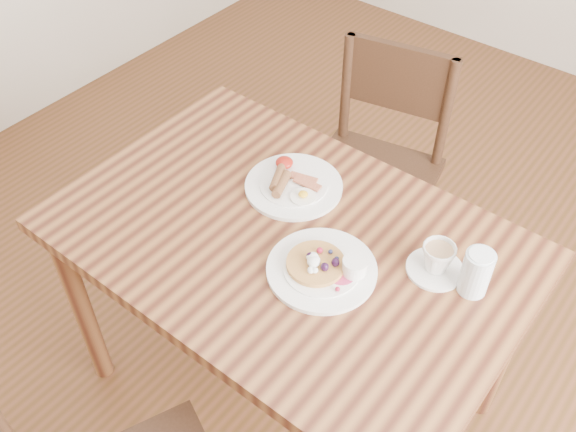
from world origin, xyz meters
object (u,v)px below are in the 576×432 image
object	(u,v)px
dining_table	(288,261)
water_glass	(476,273)
breakfast_plate	(292,184)
pancake_plate	(324,268)
chair_far	(377,162)
teacup_saucer	(437,260)

from	to	relation	value
dining_table	water_glass	size ratio (longest dim) A/B	9.97
water_glass	dining_table	bearing A→B (deg)	-163.67
dining_table	breakfast_plate	world-z (taller)	breakfast_plate
pancake_plate	chair_far	bearing A→B (deg)	110.95
teacup_saucer	water_glass	size ratio (longest dim) A/B	1.16
pancake_plate	water_glass	size ratio (longest dim) A/B	2.24
teacup_saucer	pancake_plate	bearing A→B (deg)	-140.91
chair_far	breakfast_plate	bearing A→B (deg)	80.28
breakfast_plate	water_glass	xyz separation A→B (m)	(0.55, -0.02, 0.05)
teacup_saucer	water_glass	distance (m)	0.10
breakfast_plate	water_glass	world-z (taller)	water_glass
teacup_saucer	water_glass	world-z (taller)	water_glass
dining_table	breakfast_plate	xyz separation A→B (m)	(-0.10, 0.15, 0.11)
teacup_saucer	water_glass	bearing A→B (deg)	0.95
pancake_plate	teacup_saucer	size ratio (longest dim) A/B	1.93
chair_far	water_glass	distance (m)	0.84
chair_far	teacup_saucer	size ratio (longest dim) A/B	6.29
dining_table	pancake_plate	size ratio (longest dim) A/B	4.44
pancake_plate	teacup_saucer	distance (m)	0.27
chair_far	teacup_saucer	distance (m)	0.77
breakfast_plate	water_glass	bearing A→B (deg)	-2.11
chair_far	pancake_plate	bearing A→B (deg)	98.86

